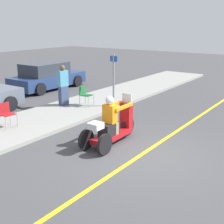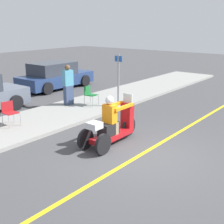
% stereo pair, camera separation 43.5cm
% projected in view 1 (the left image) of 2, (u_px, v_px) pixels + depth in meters
% --- Properties ---
extents(ground_plane, '(60.00, 60.00, 0.00)m').
position_uv_depth(ground_plane, '(142.00, 154.00, 8.73)').
color(ground_plane, '#424244').
extents(lane_stripe, '(24.00, 0.12, 0.01)m').
position_uv_depth(lane_stripe, '(146.00, 152.00, 8.90)').
color(lane_stripe, gold).
rests_on(lane_stripe, ground).
extents(sidewalk_strip, '(28.00, 2.80, 0.12)m').
position_uv_depth(sidewalk_strip, '(31.00, 123.00, 11.27)').
color(sidewalk_strip, gray).
rests_on(sidewalk_strip, ground).
extents(motorcycle_trike, '(2.33, 0.76, 1.50)m').
position_uv_depth(motorcycle_trike, '(112.00, 126.00, 9.41)').
color(motorcycle_trike, black).
rests_on(motorcycle_trike, ground).
extents(spectator_by_tree, '(0.45, 0.32, 1.73)m').
position_uv_depth(spectator_by_tree, '(63.00, 86.00, 13.25)').
color(spectator_by_tree, '#38476B').
rests_on(spectator_by_tree, sidewalk_strip).
extents(folding_chair_curbside, '(0.51, 0.51, 0.82)m').
position_uv_depth(folding_chair_curbside, '(85.00, 94.00, 13.33)').
color(folding_chair_curbside, '#A5A8AD').
rests_on(folding_chair_curbside, sidewalk_strip).
extents(folding_chair_set_back, '(0.50, 0.50, 0.82)m').
position_uv_depth(folding_chair_set_back, '(6.00, 112.00, 10.58)').
color(folding_chair_set_back, '#A5A8AD').
rests_on(folding_chair_set_back, sidewalk_strip).
extents(parked_car_lot_far, '(4.34, 1.99, 1.46)m').
position_uv_depth(parked_car_lot_far, '(47.00, 77.00, 17.19)').
color(parked_car_lot_far, navy).
rests_on(parked_car_lot_far, ground).
extents(street_sign, '(0.08, 0.36, 2.20)m').
position_uv_depth(street_sign, '(114.00, 78.00, 13.07)').
color(street_sign, gray).
rests_on(street_sign, sidewalk_strip).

